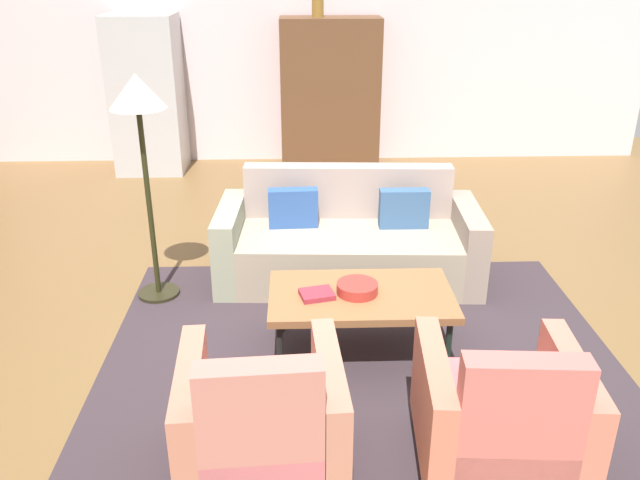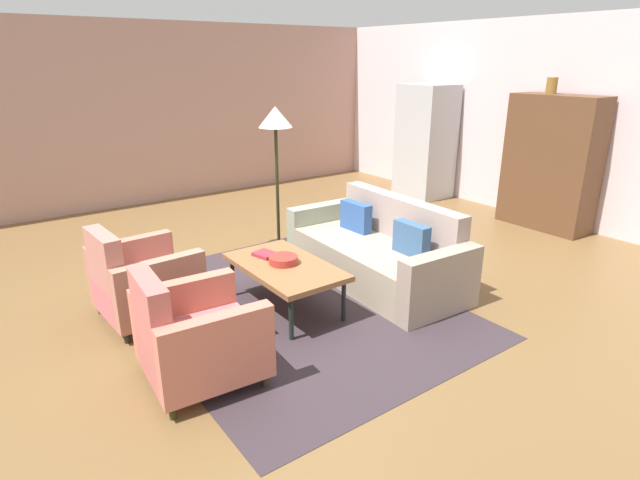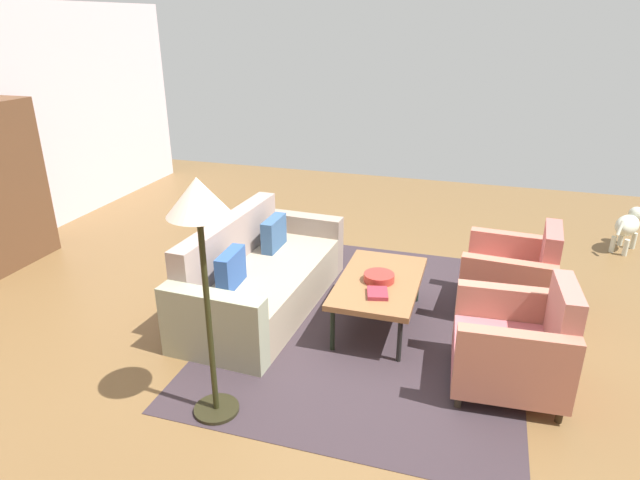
{
  "view_description": "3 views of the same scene",
  "coord_description": "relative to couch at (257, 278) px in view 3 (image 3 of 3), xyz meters",
  "views": [
    {
      "loc": [
        -0.14,
        -4.04,
        2.47
      ],
      "look_at": [
        -0.0,
        -0.04,
        0.72
      ],
      "focal_mm": 36.65,
      "sensor_mm": 36.0,
      "label": 1
    },
    {
      "loc": [
        4.01,
        -2.63,
        2.26
      ],
      "look_at": [
        0.27,
        0.1,
        0.6
      ],
      "focal_mm": 28.84,
      "sensor_mm": 36.0,
      "label": 2
    },
    {
      "loc": [
        -4.01,
        -1.06,
        2.59
      ],
      "look_at": [
        0.43,
        0.31,
        0.68
      ],
      "focal_mm": 30.45,
      "sensor_mm": 36.0,
      "label": 3
    }
  ],
  "objects": [
    {
      "name": "dog",
      "position": [
        2.57,
        -3.68,
        0.03
      ],
      "size": [
        0.65,
        0.42,
        0.48
      ],
      "rotation": [
        0.0,
        0.0,
        5.81
      ],
      "color": "beige",
      "rests_on": "ground"
    },
    {
      "name": "fruit_bowl",
      "position": [
        -0.03,
        -1.19,
        0.19
      ],
      "size": [
        0.27,
        0.27,
        0.07
      ],
      "primitive_type": "cylinder",
      "color": "#AA3029",
      "rests_on": "coffee_table"
    },
    {
      "name": "ground_plane",
      "position": [
        -0.26,
        -0.89,
        -0.29
      ],
      "size": [
        10.41,
        10.41,
        0.0
      ],
      "primitive_type": "plane",
      "color": "brown"
    },
    {
      "name": "armchair_right",
      "position": [
        0.59,
        -2.35,
        0.06
      ],
      "size": [
        0.85,
        0.85,
        0.88
      ],
      "rotation": [
        0.0,
        0.0,
        -0.07
      ],
      "color": "#3D2B1D",
      "rests_on": "ground"
    },
    {
      "name": "book_stack",
      "position": [
        -0.29,
        -1.23,
        0.18
      ],
      "size": [
        0.24,
        0.21,
        0.03
      ],
      "color": "maroon",
      "rests_on": "coffee_table"
    },
    {
      "name": "coffee_table",
      "position": [
        -0.0,
        -1.19,
        0.12
      ],
      "size": [
        1.2,
        0.7,
        0.45
      ],
      "color": "black",
      "rests_on": "ground"
    },
    {
      "name": "floor_lamp",
      "position": [
        -1.52,
        -0.33,
        1.16
      ],
      "size": [
        0.4,
        0.4,
        1.72
      ],
      "color": "black",
      "rests_on": "ground"
    },
    {
      "name": "couch",
      "position": [
        0.0,
        0.0,
        0.0
      ],
      "size": [
        2.14,
        1.0,
        0.86
      ],
      "rotation": [
        0.0,
        0.0,
        3.09
      ],
      "color": "tan",
      "rests_on": "ground"
    },
    {
      "name": "armchair_left",
      "position": [
        -0.6,
        -2.35,
        0.06
      ],
      "size": [
        0.85,
        0.85,
        0.88
      ],
      "rotation": [
        0.0,
        0.0,
        0.06
      ],
      "color": "#312C22",
      "rests_on": "ground"
    },
    {
      "name": "area_rug",
      "position": [
        -0.0,
        -1.14,
        -0.28
      ],
      "size": [
        3.4,
        2.6,
        0.01
      ],
      "primitive_type": "cube",
      "color": "#352B30",
      "rests_on": "ground"
    }
  ]
}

